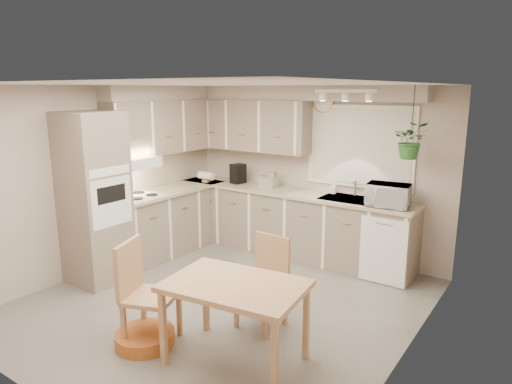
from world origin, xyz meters
TOP-DOWN VIEW (x-y plane):
  - floor at (0.00, 0.00)m, footprint 4.20×4.20m
  - ceiling at (0.00, 0.00)m, footprint 4.20×4.20m
  - wall_back at (0.00, 2.10)m, footprint 4.00×0.04m
  - wall_front at (0.00, -2.10)m, footprint 4.00×0.04m
  - wall_left at (-2.00, 0.00)m, footprint 0.04×4.20m
  - wall_right at (2.00, 0.00)m, footprint 0.04×4.20m
  - base_cab_left at (-1.70, 0.88)m, footprint 0.60×1.85m
  - base_cab_back at (-0.20, 1.80)m, footprint 3.60×0.60m
  - counter_left at (-1.69, 0.88)m, footprint 0.64×1.89m
  - counter_back at (-0.20, 1.79)m, footprint 3.64×0.64m
  - oven_stack at (-1.68, -0.38)m, footprint 0.65×0.65m
  - wall_oven_face at (-1.35, -0.38)m, footprint 0.02×0.56m
  - upper_cab_left at (-1.82, 1.00)m, footprint 0.35×2.00m
  - upper_cab_back at (-1.00, 1.93)m, footprint 2.00×0.35m
  - soffit_left at (-1.85, 1.00)m, footprint 0.30×2.00m
  - soffit_back at (-0.20, 1.95)m, footprint 3.60×0.30m
  - cooktop at (-1.68, 0.30)m, footprint 0.52×0.58m
  - range_hood at (-1.70, 0.30)m, footprint 0.40×0.60m
  - window_blinds at (0.70, 2.07)m, footprint 1.40×0.02m
  - window_frame at (0.70, 2.08)m, footprint 1.50×0.02m
  - sink at (0.70, 1.80)m, footprint 0.70×0.48m
  - dishwasher_front at (1.30, 1.49)m, footprint 0.58×0.02m
  - track_light_bar at (0.70, 1.55)m, footprint 0.80×0.04m
  - wall_clock at (0.15, 2.07)m, footprint 0.30×0.03m
  - dining_table at (0.81, -0.83)m, footprint 1.26×0.93m
  - chair_left at (-0.02, -1.03)m, footprint 0.60×0.60m
  - chair_back at (0.65, -0.19)m, footprint 0.45×0.45m
  - braided_rug at (0.02, 0.28)m, footprint 1.32×1.17m
  - pet_bed at (-0.06, -1.10)m, footprint 0.72×0.72m
  - microwave at (1.25, 1.70)m, footprint 0.54×0.35m
  - soap_bottle at (0.40, 1.95)m, footprint 0.11×0.19m
  - hanging_plant at (1.48, 1.70)m, footprint 0.52×0.54m
  - coffee_maker at (-1.12, 1.80)m, footprint 0.21×0.24m
  - toaster at (-0.58, 1.82)m, footprint 0.27×0.16m
  - knife_block at (-0.53, 1.85)m, footprint 0.12×0.12m

SIDE VIEW (x-z plane):
  - floor at x=0.00m, z-range 0.00..0.00m
  - braided_rug at x=0.02m, z-range 0.00..0.01m
  - pet_bed at x=-0.06m, z-range 0.00..0.13m
  - dining_table at x=0.81m, z-range 0.00..0.74m
  - dishwasher_front at x=1.30m, z-range 0.01..0.84m
  - base_cab_left at x=-1.70m, z-range 0.00..0.90m
  - base_cab_back at x=-0.20m, z-range 0.00..0.90m
  - chair_back at x=0.65m, z-range 0.00..0.92m
  - chair_left at x=-0.02m, z-range 0.00..0.99m
  - sink at x=0.70m, z-range 0.85..0.95m
  - counter_left at x=-1.69m, z-range 0.90..0.94m
  - counter_back at x=-0.20m, z-range 0.90..0.94m
  - cooktop at x=-1.68m, z-range 0.93..0.95m
  - soap_bottle at x=0.40m, z-range 0.94..1.02m
  - toaster at x=-0.58m, z-range 0.94..1.10m
  - oven_stack at x=-1.68m, z-range 0.00..2.10m
  - wall_oven_face at x=-1.35m, z-range 0.76..1.34m
  - knife_block at x=-0.53m, z-range 0.94..1.16m
  - coffee_maker at x=-1.12m, z-range 0.94..1.24m
  - microwave at x=1.25m, z-range 0.94..1.29m
  - wall_back at x=0.00m, z-range 0.00..2.40m
  - wall_front at x=0.00m, z-range 0.00..2.40m
  - wall_left at x=-2.00m, z-range 0.00..2.40m
  - wall_right at x=2.00m, z-range 0.00..2.40m
  - range_hood at x=-1.70m, z-range 1.33..1.47m
  - window_blinds at x=0.70m, z-range 1.10..2.10m
  - window_frame at x=0.70m, z-range 1.05..2.15m
  - hanging_plant at x=1.48m, z-range 1.55..1.89m
  - upper_cab_left at x=-1.82m, z-range 1.45..2.20m
  - upper_cab_back at x=-1.00m, z-range 1.45..2.20m
  - wall_clock at x=0.15m, z-range 2.03..2.33m
  - soffit_left at x=-1.85m, z-range 2.20..2.40m
  - soffit_back at x=-0.20m, z-range 2.20..2.40m
  - track_light_bar at x=0.70m, z-range 2.31..2.35m
  - ceiling at x=0.00m, z-range 2.40..2.40m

